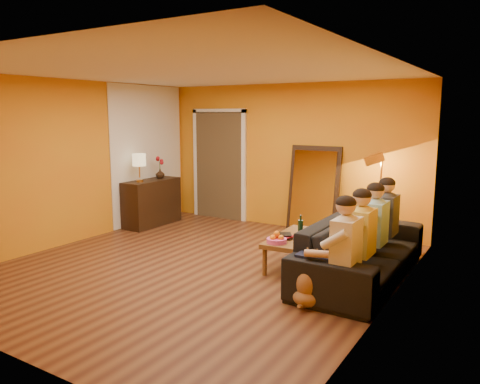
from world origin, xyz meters
The scene contains 27 objects.
room_shell centered at (0.00, 0.37, 1.30)m, with size 5.00×5.50×2.60m.
white_accent centered at (-2.48, 1.75, 1.30)m, with size 0.02×1.90×2.58m, color white.
doorway_recess centered at (-1.50, 2.83, 1.05)m, with size 1.06×0.30×2.10m, color #3F2D19.
door_jamb_left centered at (-2.07, 2.71, 1.05)m, with size 0.08×0.06×2.20m, color white.
door_jamb_right centered at (-0.93, 2.71, 1.05)m, with size 0.08×0.06×2.20m, color white.
door_header centered at (-1.50, 2.71, 2.12)m, with size 1.22×0.06×0.08m, color white.
mirror_frame centered at (0.55, 2.63, 0.76)m, with size 0.92×0.06×1.52m, color black.
mirror_glass centered at (0.55, 2.59, 0.76)m, with size 0.78×0.02×1.36m, color white.
sideboard centered at (-2.24, 1.55, 0.42)m, with size 0.44×1.18×0.85m, color black.
table_lamp centered at (-2.24, 1.25, 1.10)m, with size 0.24×0.24×0.51m, color beige, non-canonical shape.
sofa centered at (2.00, 0.76, 0.37)m, with size 1.00×2.56×0.75m, color black.
coffee_table centered at (1.12, 0.76, 0.21)m, with size 0.62×1.22×0.42m, color brown, non-canonical shape.
floor_lamp centered at (1.81, 2.21, 0.72)m, with size 0.30×0.24×1.44m, color gold, non-canonical shape.
dog centered at (1.78, -0.36, 0.31)m, with size 0.33×0.52×0.61m, color #AC7F4D, non-canonical shape.
person_far_left centered at (2.13, -0.24, 0.61)m, with size 0.70×0.44×1.22m, color beige, non-canonical shape.
person_mid_left centered at (2.13, 0.31, 0.61)m, with size 0.70×0.44×1.22m, color gold, non-canonical shape.
person_mid_right centered at (2.13, 0.86, 0.61)m, with size 0.70×0.44×1.22m, color #90C4DE, non-canonical shape.
person_far_right centered at (2.13, 1.41, 0.61)m, with size 0.70×0.44×1.22m, color #303135, non-canonical shape.
fruit_bowl centered at (1.02, 0.31, 0.50)m, with size 0.26×0.26×0.16m, color #E851AF, non-canonical shape.
wine_bottle centered at (1.17, 0.71, 0.58)m, with size 0.07×0.07×0.31m, color black.
tumbler centered at (1.24, 0.88, 0.47)m, with size 0.10×0.10×0.09m, color #B27F3F.
laptop centered at (1.30, 1.11, 0.43)m, with size 0.34×0.22×0.03m, color black.
book_lower centered at (0.94, 0.56, 0.43)m, with size 0.17×0.22×0.02m, color black.
book_mid centered at (0.95, 0.57, 0.45)m, with size 0.17×0.23×0.02m, color maroon.
book_upper centered at (0.94, 0.55, 0.47)m, with size 0.16×0.21×0.02m, color black.
vase centered at (-2.24, 1.80, 0.94)m, with size 0.17×0.17×0.18m, color black.
flowers centered at (-2.24, 1.80, 1.18)m, with size 0.17×0.17×0.42m, color maroon, non-canonical shape.
Camera 1 is at (3.68, -4.90, 2.06)m, focal length 35.00 mm.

